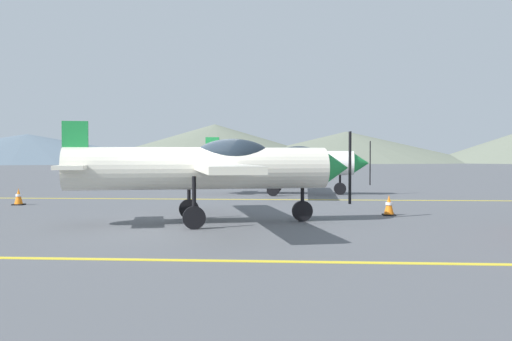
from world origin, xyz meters
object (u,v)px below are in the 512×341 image
Objects in this scene: airplane_mid at (285,162)px; traffic_cone_side at (19,197)px; traffic_cone_front at (389,205)px; airplane_near at (210,167)px.

traffic_cone_side is (-9.26, -5.91, -1.16)m from airplane_mid.
airplane_mid is 14.50× the size of traffic_cone_front.
traffic_cone_side is (-12.38, 2.52, 0.00)m from traffic_cone_front.
airplane_near is 1.00× the size of airplane_mid.
traffic_cone_front is at bearing 24.20° from airplane_near.
airplane_near reaches higher than traffic_cone_front.
airplane_near is 14.46× the size of traffic_cone_front.
airplane_near is at bearing -32.09° from traffic_cone_side.
airplane_mid is 9.07m from traffic_cone_front.
traffic_cone_front is at bearing -11.50° from traffic_cone_side.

